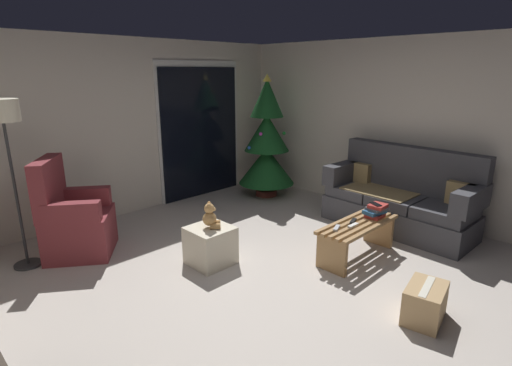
{
  "coord_description": "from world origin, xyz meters",
  "views": [
    {
      "loc": [
        -2.55,
        -2.29,
        2.05
      ],
      "look_at": [
        0.4,
        0.7,
        0.85
      ],
      "focal_mm": 27.74,
      "sensor_mm": 36.0,
      "label": 1
    }
  ],
  "objects_px": {
    "floor_lamp": "(4,128)",
    "cardboard_box_taped_mid_floor": "(425,303)",
    "ottoman": "(210,245)",
    "book_stack": "(376,211)",
    "armchair": "(74,221)",
    "remote_black": "(353,221)",
    "couch": "(400,199)",
    "teddy_bear_honey": "(210,217)",
    "remote_white": "(353,225)",
    "coffee_table": "(357,234)",
    "remote_silver": "(337,228)",
    "christmas_tree": "(267,144)",
    "cell_phone": "(376,204)"
  },
  "relations": [
    {
      "from": "remote_white",
      "to": "christmas_tree",
      "type": "distance_m",
      "value": 2.62
    },
    {
      "from": "floor_lamp",
      "to": "cardboard_box_taped_mid_floor",
      "type": "xyz_separation_m",
      "value": [
        2.11,
        -3.44,
        -1.35
      ]
    },
    {
      "from": "ottoman",
      "to": "teddy_bear_honey",
      "type": "height_order",
      "value": "teddy_bear_honey"
    },
    {
      "from": "remote_black",
      "to": "armchair",
      "type": "bearing_deg",
      "value": -154.24
    },
    {
      "from": "couch",
      "to": "coffee_table",
      "type": "relative_size",
      "value": 1.78
    },
    {
      "from": "remote_white",
      "to": "cardboard_box_taped_mid_floor",
      "type": "bearing_deg",
      "value": -24.59
    },
    {
      "from": "remote_silver",
      "to": "teddy_bear_honey",
      "type": "height_order",
      "value": "teddy_bear_honey"
    },
    {
      "from": "couch",
      "to": "teddy_bear_honey",
      "type": "height_order",
      "value": "couch"
    },
    {
      "from": "remote_silver",
      "to": "christmas_tree",
      "type": "height_order",
      "value": "christmas_tree"
    },
    {
      "from": "remote_black",
      "to": "teddy_bear_honey",
      "type": "xyz_separation_m",
      "value": [
        -1.24,
        0.98,
        0.11
      ]
    },
    {
      "from": "remote_black",
      "to": "remote_silver",
      "type": "distance_m",
      "value": 0.3
    },
    {
      "from": "couch",
      "to": "teddy_bear_honey",
      "type": "relative_size",
      "value": 6.87
    },
    {
      "from": "ottoman",
      "to": "remote_white",
      "type": "bearing_deg",
      "value": -43.03
    },
    {
      "from": "remote_white",
      "to": "remote_silver",
      "type": "distance_m",
      "value": 0.2
    },
    {
      "from": "couch",
      "to": "remote_black",
      "type": "xyz_separation_m",
      "value": [
        -1.19,
        -0.02,
        0.03
      ]
    },
    {
      "from": "remote_black",
      "to": "ottoman",
      "type": "relative_size",
      "value": 0.35
    },
    {
      "from": "ottoman",
      "to": "cardboard_box_taped_mid_floor",
      "type": "xyz_separation_m",
      "value": [
        0.65,
        -2.08,
        -0.05
      ]
    },
    {
      "from": "couch",
      "to": "cell_phone",
      "type": "height_order",
      "value": "couch"
    },
    {
      "from": "christmas_tree",
      "to": "ottoman",
      "type": "xyz_separation_m",
      "value": [
        -2.21,
        -1.28,
        -0.68
      ]
    },
    {
      "from": "coffee_table",
      "to": "book_stack",
      "type": "height_order",
      "value": "book_stack"
    },
    {
      "from": "book_stack",
      "to": "cardboard_box_taped_mid_floor",
      "type": "height_order",
      "value": "book_stack"
    },
    {
      "from": "remote_white",
      "to": "floor_lamp",
      "type": "height_order",
      "value": "floor_lamp"
    },
    {
      "from": "cardboard_box_taped_mid_floor",
      "to": "remote_black",
      "type": "bearing_deg",
      "value": 61.25
    },
    {
      "from": "couch",
      "to": "remote_black",
      "type": "height_order",
      "value": "couch"
    },
    {
      "from": "coffee_table",
      "to": "remote_black",
      "type": "xyz_separation_m",
      "value": [
        -0.02,
        0.05,
        0.15
      ]
    },
    {
      "from": "couch",
      "to": "ottoman",
      "type": "xyz_separation_m",
      "value": [
        -2.44,
        0.97,
        -0.19
      ]
    },
    {
      "from": "floor_lamp",
      "to": "teddy_bear_honey",
      "type": "xyz_separation_m",
      "value": [
        1.46,
        -1.36,
        -0.97
      ]
    },
    {
      "from": "remote_black",
      "to": "book_stack",
      "type": "distance_m",
      "value": 0.34
    },
    {
      "from": "remote_white",
      "to": "cell_phone",
      "type": "height_order",
      "value": "cell_phone"
    },
    {
      "from": "remote_white",
      "to": "armchair",
      "type": "relative_size",
      "value": 0.14
    },
    {
      "from": "coffee_table",
      "to": "teddy_bear_honey",
      "type": "height_order",
      "value": "teddy_bear_honey"
    },
    {
      "from": "cell_phone",
      "to": "armchair",
      "type": "xyz_separation_m",
      "value": [
        -2.51,
        2.36,
        -0.17
      ]
    },
    {
      "from": "remote_white",
      "to": "teddy_bear_honey",
      "type": "xyz_separation_m",
      "value": [
        -1.13,
        1.05,
        0.11
      ]
    },
    {
      "from": "coffee_table",
      "to": "armchair",
      "type": "height_order",
      "value": "armchair"
    },
    {
      "from": "book_stack",
      "to": "cell_phone",
      "type": "relative_size",
      "value": 1.94
    },
    {
      "from": "book_stack",
      "to": "coffee_table",
      "type": "bearing_deg",
      "value": 171.68
    },
    {
      "from": "armchair",
      "to": "cell_phone",
      "type": "bearing_deg",
      "value": -43.24
    },
    {
      "from": "remote_white",
      "to": "christmas_tree",
      "type": "bearing_deg",
      "value": 156.13
    },
    {
      "from": "book_stack",
      "to": "teddy_bear_honey",
      "type": "relative_size",
      "value": 0.98
    },
    {
      "from": "remote_black",
      "to": "armchair",
      "type": "xyz_separation_m",
      "value": [
        -2.2,
        2.27,
        -0.02
      ]
    },
    {
      "from": "remote_black",
      "to": "remote_white",
      "type": "bearing_deg",
      "value": -76.83
    },
    {
      "from": "christmas_tree",
      "to": "ottoman",
      "type": "relative_size",
      "value": 4.54
    },
    {
      "from": "ottoman",
      "to": "cardboard_box_taped_mid_floor",
      "type": "height_order",
      "value": "ottoman"
    },
    {
      "from": "remote_black",
      "to": "coffee_table",
      "type": "bearing_deg",
      "value": 3.78
    },
    {
      "from": "floor_lamp",
      "to": "christmas_tree",
      "type": "bearing_deg",
      "value": -1.21
    },
    {
      "from": "remote_black",
      "to": "ottoman",
      "type": "xyz_separation_m",
      "value": [
        -1.25,
        0.99,
        -0.22
      ]
    },
    {
      "from": "book_stack",
      "to": "armchair",
      "type": "distance_m",
      "value": 3.46
    },
    {
      "from": "remote_white",
      "to": "teddy_bear_honey",
      "type": "height_order",
      "value": "teddy_bear_honey"
    },
    {
      "from": "christmas_tree",
      "to": "floor_lamp",
      "type": "height_order",
      "value": "christmas_tree"
    },
    {
      "from": "coffee_table",
      "to": "remote_black",
      "type": "height_order",
      "value": "remote_black"
    }
  ]
}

